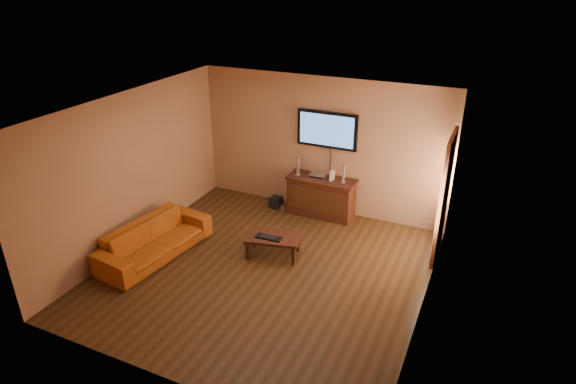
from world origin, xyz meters
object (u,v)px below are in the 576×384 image
Objects in this scene: television at (327,130)px; speaker_right at (343,174)px; coffee_table at (273,239)px; av_receiver at (318,176)px; media_console at (321,197)px; game_console at (332,175)px; sofa at (154,234)px; keyboard at (269,237)px; bottle at (282,209)px; subwoofer at (276,202)px; speaker_left at (298,167)px.

television is 3.28× the size of speaker_right.
coffee_table is 1.83m from av_receiver.
game_console reaches higher than media_console.
keyboard is (1.81, 0.73, -0.01)m from sofa.
speaker_right is 1.91× the size of bottle.
media_console reaches higher than subwoofer.
media_console is 1.34× the size of coffee_table.
television is at bearing -29.09° from sofa.
av_receiver is (1.96, 2.58, 0.42)m from sofa.
television is 3.69m from sofa.
sofa is at bearing -156.08° from coffee_table.
media_console is 6.08× the size of subwoofer.
speaker_right is 1.64× the size of subwoofer.
speaker_left is at bearing -167.57° from game_console.
bottle is (-0.71, -0.49, -1.62)m from television.
speaker_left is 1.77× the size of game_console.
keyboard reaches higher than subwoofer.
speaker_right is (0.64, 1.73, 0.63)m from coffee_table.
television is 2.64× the size of keyboard.
sofa is at bearing -128.70° from media_console.
television reaches higher than media_console.
subwoofer is (-0.46, -0.05, -0.84)m from speaker_left.
speaker_left reaches higher than av_receiver.
media_console is 1.75m from coffee_table.
keyboard is at bearing -60.81° from sofa.
sofa is at bearing -158.17° from keyboard.
speaker_right is (0.93, 0.02, 0.00)m from speaker_left.
speaker_left reaches higher than game_console.
coffee_table is 4.95× the size of game_console.
media_console is 2.98× the size of keyboard.
speaker_left is 0.80× the size of keyboard.
av_receiver is 1.40× the size of subwoofer.
sofa is 1.95m from keyboard.
keyboard is at bearing -94.22° from game_console.
game_console is (0.41, 1.74, 0.56)m from coffee_table.
coffee_table is at bearing -97.82° from av_receiver.
game_console reaches higher than coffee_table.
sofa is (-1.85, -0.82, 0.08)m from coffee_table.
coffee_table is 0.12m from keyboard.
speaker_left is 1.16× the size of av_receiver.
keyboard is (-0.24, -1.83, -0.00)m from media_console.
television reaches higher than speaker_left.
television is at bearing 34.73° from bottle.
game_console is (-0.23, 0.02, -0.07)m from speaker_right.
sofa is (-2.05, -2.78, -1.31)m from television.
speaker_right reaches higher than keyboard.
television is 5.85× the size of game_console.
television is 0.58× the size of sofa.
television is 0.91m from av_receiver.
av_receiver reaches higher than keyboard.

